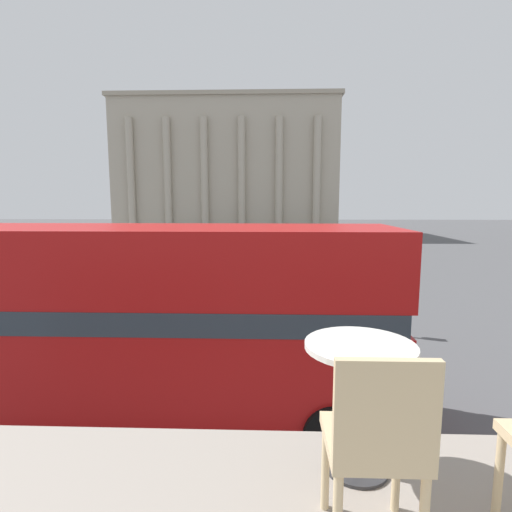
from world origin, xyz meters
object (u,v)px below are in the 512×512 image
double_decker_bus (131,315)px  traffic_light_mid (199,246)px  cafe_dining_table (359,378)px  plaza_building_left (229,171)px  cafe_chair_0 (377,440)px  pedestrian_black (211,316)px  traffic_light_near (365,275)px  pedestrian_red (155,257)px  pedestrian_white (102,270)px  pedestrian_yellow (395,266)px

double_decker_bus → traffic_light_mid: double_decker_bus is taller
cafe_dining_table → plaza_building_left: 55.22m
cafe_chair_0 → pedestrian_black: size_ratio=0.56×
double_decker_bus → traffic_light_near: bearing=48.2°
cafe_dining_table → plaza_building_left: size_ratio=0.03×
double_decker_bus → cafe_chair_0: size_ratio=12.04×
cafe_dining_table → cafe_chair_0: (-0.05, -0.54, -0.02)m
traffic_light_mid → traffic_light_near: bearing=-48.0°
double_decker_bus → plaza_building_left: bearing=97.3°
pedestrian_black → plaza_building_left: bearing=-85.0°
traffic_light_near → pedestrian_red: bearing=131.8°
double_decker_bus → pedestrian_red: bearing=108.7°
traffic_light_mid → cafe_chair_0: bearing=-77.9°
pedestrian_black → pedestrian_white: size_ratio=0.93×
traffic_light_near → traffic_light_mid: size_ratio=0.98×
double_decker_bus → pedestrian_red: (-4.93, 18.75, -1.47)m
double_decker_bus → traffic_light_near: double_decker_bus is taller
traffic_light_near → traffic_light_mid: bearing=132.0°
cafe_dining_table → cafe_chair_0: cafe_chair_0 is taller
cafe_dining_table → pedestrian_white: bearing=116.8°
double_decker_bus → pedestrian_white: 14.60m
plaza_building_left → traffic_light_mid: plaza_building_left is taller
cafe_chair_0 → pedestrian_red: bearing=115.0°
pedestrian_yellow → pedestrian_black: bearing=-45.0°
pedestrian_red → cafe_dining_table: bearing=120.2°
cafe_dining_table → cafe_chair_0: size_ratio=0.80×
cafe_chair_0 → pedestrian_white: cafe_chair_0 is taller
cafe_dining_table → pedestrian_yellow: (6.95, 21.51, -2.86)m
traffic_light_near → pedestrian_red: size_ratio=2.03×
traffic_light_mid → pedestrian_yellow: traffic_light_mid is taller
cafe_chair_0 → pedestrian_red: 26.72m
cafe_dining_table → pedestrian_yellow: 22.78m
double_decker_bus → pedestrian_black: double_decker_bus is taller
traffic_light_mid → double_decker_bus: bearing=-85.5°
plaza_building_left → traffic_light_mid: (1.68, -34.21, -6.76)m
pedestrian_white → cafe_dining_table: bearing=-130.9°
traffic_light_mid → pedestrian_red: bearing=131.5°
plaza_building_left → pedestrian_black: size_ratio=17.76×
pedestrian_red → traffic_light_mid: bearing=143.1°
cafe_dining_table → pedestrian_black: cafe_dining_table is taller
cafe_dining_table → traffic_light_near: 12.56m
cafe_dining_table → pedestrian_red: bearing=108.7°
cafe_chair_0 → pedestrian_white: (-9.60, 19.62, -2.76)m
cafe_chair_0 → pedestrian_black: 11.92m
traffic_light_near → pedestrian_yellow: 10.30m
cafe_chair_0 → pedestrian_red: cafe_chair_0 is taller
cafe_dining_table → traffic_light_mid: size_ratio=0.22×
pedestrian_red → pedestrian_yellow: 15.62m
pedestrian_white → cafe_chair_0: bearing=-131.6°
traffic_light_mid → pedestrian_white: (-5.10, -1.34, -1.16)m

